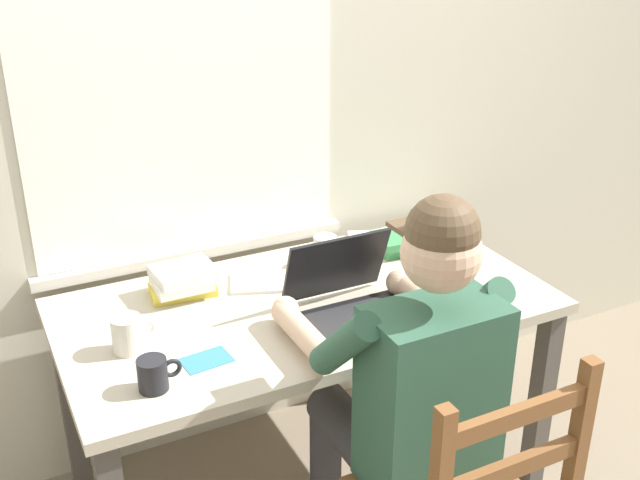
{
  "coord_description": "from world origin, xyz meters",
  "views": [
    {
      "loc": [
        -0.88,
        -1.86,
        1.86
      ],
      "look_at": [
        0.02,
        -0.05,
        0.95
      ],
      "focal_mm": 43.02,
      "sensor_mm": 36.0,
      "label": 1
    }
  ],
  "objects_px": {
    "laptop": "(350,298)",
    "coffee_mug_spare": "(326,251)",
    "desk": "(306,327)",
    "coffee_mug_dark": "(154,374)",
    "seated_person": "(407,382)",
    "computer_mouse": "(447,301)",
    "book_stack_main": "(183,281)",
    "coffee_mug_white": "(128,334)",
    "book_stack_side": "(399,242)",
    "landscape_photo_print": "(206,360)"
  },
  "relations": [
    {
      "from": "book_stack_main",
      "to": "book_stack_side",
      "type": "height_order",
      "value": "book_stack_main"
    },
    {
      "from": "coffee_mug_spare",
      "to": "landscape_photo_print",
      "type": "bearing_deg",
      "value": -145.81
    },
    {
      "from": "book_stack_side",
      "to": "seated_person",
      "type": "bearing_deg",
      "value": -120.11
    },
    {
      "from": "laptop",
      "to": "coffee_mug_dark",
      "type": "xyz_separation_m",
      "value": [
        -0.62,
        -0.11,
        -0.01
      ]
    },
    {
      "from": "laptop",
      "to": "computer_mouse",
      "type": "xyz_separation_m",
      "value": [
        0.28,
        -0.09,
        -0.04
      ]
    },
    {
      "from": "seated_person",
      "to": "book_stack_main",
      "type": "distance_m",
      "value": 0.78
    },
    {
      "from": "computer_mouse",
      "to": "landscape_photo_print",
      "type": "relative_size",
      "value": 0.77
    },
    {
      "from": "desk",
      "to": "landscape_photo_print",
      "type": "distance_m",
      "value": 0.43
    },
    {
      "from": "desk",
      "to": "seated_person",
      "type": "xyz_separation_m",
      "value": [
        0.08,
        -0.46,
        0.05
      ]
    },
    {
      "from": "desk",
      "to": "computer_mouse",
      "type": "distance_m",
      "value": 0.44
    },
    {
      "from": "coffee_mug_dark",
      "to": "laptop",
      "type": "bearing_deg",
      "value": 10.09
    },
    {
      "from": "desk",
      "to": "coffee_mug_spare",
      "type": "height_order",
      "value": "coffee_mug_spare"
    },
    {
      "from": "seated_person",
      "to": "coffee_mug_spare",
      "type": "bearing_deg",
      "value": 82.04
    },
    {
      "from": "seated_person",
      "to": "landscape_photo_print",
      "type": "distance_m",
      "value": 0.54
    },
    {
      "from": "desk",
      "to": "coffee_mug_white",
      "type": "relative_size",
      "value": 12.28
    },
    {
      "from": "book_stack_main",
      "to": "landscape_photo_print",
      "type": "xyz_separation_m",
      "value": [
        -0.06,
        -0.38,
        -0.05
      ]
    },
    {
      "from": "coffee_mug_spare",
      "to": "seated_person",
      "type": "bearing_deg",
      "value": -97.96
    },
    {
      "from": "laptop",
      "to": "coffee_mug_spare",
      "type": "relative_size",
      "value": 2.84
    },
    {
      "from": "coffee_mug_white",
      "to": "coffee_mug_dark",
      "type": "relative_size",
      "value": 1.06
    },
    {
      "from": "coffee_mug_white",
      "to": "book_stack_side",
      "type": "bearing_deg",
      "value": 12.36
    },
    {
      "from": "coffee_mug_dark",
      "to": "book_stack_side",
      "type": "bearing_deg",
      "value": 23.34
    },
    {
      "from": "laptop",
      "to": "book_stack_main",
      "type": "distance_m",
      "value": 0.53
    },
    {
      "from": "coffee_mug_spare",
      "to": "landscape_photo_print",
      "type": "xyz_separation_m",
      "value": [
        -0.55,
        -0.37,
        -0.05
      ]
    },
    {
      "from": "seated_person",
      "to": "coffee_mug_spare",
      "type": "height_order",
      "value": "seated_person"
    },
    {
      "from": "seated_person",
      "to": "computer_mouse",
      "type": "bearing_deg",
      "value": 39.28
    },
    {
      "from": "seated_person",
      "to": "desk",
      "type": "bearing_deg",
      "value": 99.46
    },
    {
      "from": "seated_person",
      "to": "coffee_mug_dark",
      "type": "xyz_separation_m",
      "value": [
        -0.61,
        0.22,
        0.08
      ]
    },
    {
      "from": "coffee_mug_white",
      "to": "laptop",
      "type": "bearing_deg",
      "value": -8.61
    },
    {
      "from": "desk",
      "to": "coffee_mug_spare",
      "type": "bearing_deg",
      "value": 49.37
    },
    {
      "from": "seated_person",
      "to": "coffee_mug_white",
      "type": "xyz_separation_m",
      "value": [
        -0.63,
        0.42,
        0.09
      ]
    },
    {
      "from": "desk",
      "to": "coffee_mug_dark",
      "type": "xyz_separation_m",
      "value": [
        -0.54,
        -0.24,
        0.13
      ]
    },
    {
      "from": "book_stack_main",
      "to": "landscape_photo_print",
      "type": "height_order",
      "value": "book_stack_main"
    },
    {
      "from": "laptop",
      "to": "seated_person",
      "type": "bearing_deg",
      "value": -91.01
    },
    {
      "from": "coffee_mug_spare",
      "to": "coffee_mug_white",
      "type": "bearing_deg",
      "value": -162.19
    },
    {
      "from": "seated_person",
      "to": "book_stack_main",
      "type": "xyz_separation_m",
      "value": [
        -0.4,
        0.66,
        0.09
      ]
    },
    {
      "from": "landscape_photo_print",
      "to": "seated_person",
      "type": "bearing_deg",
      "value": -37.36
    },
    {
      "from": "computer_mouse",
      "to": "book_stack_main",
      "type": "distance_m",
      "value": 0.81
    },
    {
      "from": "coffee_mug_spare",
      "to": "book_stack_side",
      "type": "xyz_separation_m",
      "value": [
        0.28,
        -0.01,
        -0.02
      ]
    },
    {
      "from": "coffee_mug_dark",
      "to": "coffee_mug_spare",
      "type": "distance_m",
      "value": 0.83
    },
    {
      "from": "coffee_mug_white",
      "to": "book_stack_side",
      "type": "relative_size",
      "value": 0.67
    },
    {
      "from": "laptop",
      "to": "coffee_mug_spare",
      "type": "distance_m",
      "value": 0.34
    },
    {
      "from": "book_stack_main",
      "to": "book_stack_side",
      "type": "bearing_deg",
      "value": -1.63
    },
    {
      "from": "landscape_photo_print",
      "to": "coffee_mug_spare",
      "type": "bearing_deg",
      "value": 28.53
    },
    {
      "from": "laptop",
      "to": "book_stack_side",
      "type": "bearing_deg",
      "value": 40.68
    },
    {
      "from": "desk",
      "to": "coffee_mug_dark",
      "type": "distance_m",
      "value": 0.6
    },
    {
      "from": "laptop",
      "to": "computer_mouse",
      "type": "distance_m",
      "value": 0.3
    },
    {
      "from": "landscape_photo_print",
      "to": "computer_mouse",
      "type": "bearing_deg",
      "value": -9.04
    },
    {
      "from": "coffee_mug_dark",
      "to": "book_stack_main",
      "type": "xyz_separation_m",
      "value": [
        0.21,
        0.45,
        0.01
      ]
    },
    {
      "from": "book_stack_main",
      "to": "desk",
      "type": "bearing_deg",
      "value": -32.53
    },
    {
      "from": "landscape_photo_print",
      "to": "book_stack_side",
      "type": "bearing_deg",
      "value": 17.84
    }
  ]
}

